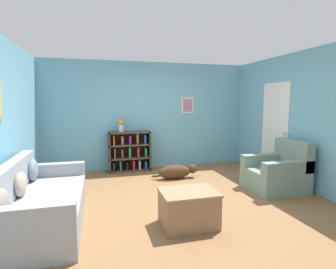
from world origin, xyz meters
TOP-DOWN VIEW (x-y plane):
  - ground_plane at (0.00, 0.00)m, footprint 14.00×14.00m
  - wall_back at (0.00, 2.25)m, footprint 5.60×0.13m
  - wall_left at (-2.55, -0.00)m, footprint 0.13×5.00m
  - wall_right at (2.55, 0.02)m, footprint 0.16×5.00m
  - couch at (-2.01, -0.50)m, footprint 0.95×2.03m
  - bookshelf at (-0.51, 2.02)m, footprint 0.98×0.35m
  - recliner_chair at (1.98, -0.12)m, footprint 0.95×0.85m
  - coffee_table at (-0.11, -1.03)m, footprint 0.73×0.56m
  - dog at (0.38, 1.08)m, footprint 1.01×0.27m
  - vase at (-0.70, 2.01)m, footprint 0.14×0.14m

SIDE VIEW (x-z plane):
  - ground_plane at x=0.00m, z-range 0.00..0.00m
  - dog at x=0.38m, z-range 0.00..0.30m
  - coffee_table at x=-0.11m, z-range 0.01..0.49m
  - couch at x=-2.01m, z-range -0.13..0.73m
  - recliner_chair at x=1.98m, z-range -0.14..0.80m
  - bookshelf at x=-0.51m, z-range -0.01..0.93m
  - vase at x=-0.70m, z-range 0.96..1.26m
  - wall_right at x=2.55m, z-range -0.01..2.59m
  - wall_back at x=0.00m, z-range 0.00..2.60m
  - wall_left at x=-2.55m, z-range 0.00..2.60m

